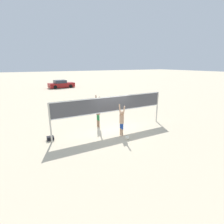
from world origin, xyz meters
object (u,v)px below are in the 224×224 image
player_spiker (122,120)px  volleyball_net (112,106)px  gear_bag (50,138)px  player_blocker (98,111)px  volleyball (127,138)px  parked_car_near (61,84)px

player_spiker → volleyball_net: bearing=6.2°
volleyball_net → gear_bag: size_ratio=20.60×
gear_bag → player_blocker: bearing=12.0°
player_blocker → player_spiker: bearing=17.4°
volleyball_net → gear_bag: volleyball_net is taller
player_blocker → volleyball: bearing=12.4°
volleyball → gear_bag: size_ratio=0.55×
gear_bag → parked_car_near: parked_car_near is taller
volleyball_net → player_blocker: volleyball_net is taller
volleyball → parked_car_near: parked_car_near is taller
volleyball_net → player_blocker: bearing=117.3°
player_spiker → gear_bag: 4.45m
player_spiker → parked_car_near: bearing=-4.3°
parked_car_near → gear_bag: bearing=-109.6°
player_spiker → gear_bag: bearing=71.4°
player_blocker → volleyball: player_blocker is taller
player_blocker → volleyball: 3.12m
volleyball → player_blocker: bearing=102.4°
player_blocker → gear_bag: 3.70m
player_spiker → volleyball: bearing=177.1°
player_spiker → parked_car_near: player_spiker is taller
player_spiker → volleyball: size_ratio=9.17×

